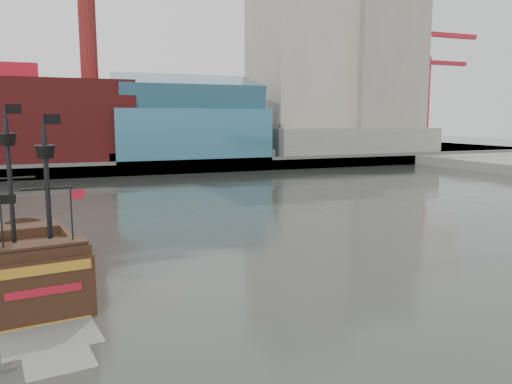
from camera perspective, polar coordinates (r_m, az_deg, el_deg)
name	(u,v)px	position (r m, az deg, el deg)	size (l,w,h in m)	color
ground	(300,273)	(33.51, 5.07, -9.23)	(400.00, 400.00, 0.00)	#282A25
promenade_far	(124,158)	(121.69, -14.83, 3.79)	(220.00, 60.00, 2.00)	slate
seawall	(145,168)	(92.55, -12.61, 2.70)	(220.00, 1.00, 2.60)	#4C4C49
skyline	(149,52)	(115.66, -12.16, 15.36)	(149.00, 45.00, 62.00)	#7F634C
crane_a	(425,85)	(144.77, 18.78, 11.50)	(22.50, 4.00, 32.25)	slate
crane_b	(428,100)	(158.41, 19.03, 9.89)	(19.10, 4.00, 26.25)	slate
pirate_ship	(33,272)	(32.98, -24.12, -8.30)	(6.65, 16.21, 11.78)	black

